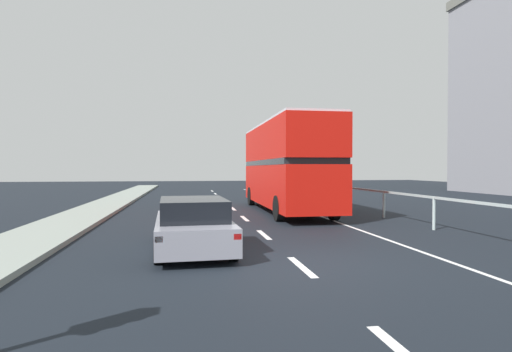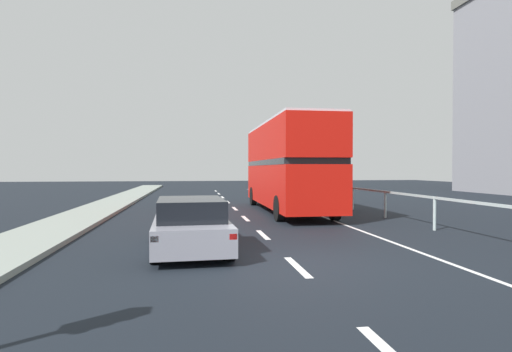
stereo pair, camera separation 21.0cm
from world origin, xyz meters
name	(u,v)px [view 1 (the left image)]	position (x,y,z in m)	size (l,w,h in m)	color
ground_plane	(295,264)	(0.00, 0.00, -0.05)	(74.80, 120.00, 0.10)	black
lane_paint_markings	(290,216)	(2.09, 8.60, 0.00)	(3.45, 46.00, 0.01)	silver
bridge_side_railing	(366,193)	(5.74, 9.00, 0.90)	(0.10, 42.00, 1.11)	#A8BBBB
double_decker_bus_red	(286,164)	(2.31, 10.30, 2.23)	(2.57, 10.16, 4.16)	red
hatchback_car_near	(193,225)	(-2.19, 1.66, 0.63)	(1.96, 4.29, 1.29)	gray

